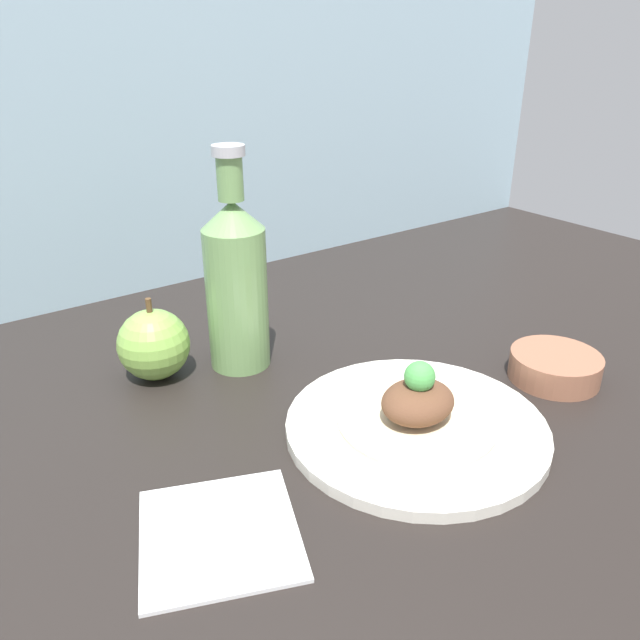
# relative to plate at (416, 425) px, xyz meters

# --- Properties ---
(ground_plane) EXTENTS (1.80, 1.10, 0.04)m
(ground_plane) POSITION_rel_plate_xyz_m (-0.05, 0.04, -0.03)
(ground_plane) COLOR black
(wall_backsplash) EXTENTS (1.80, 0.03, 0.80)m
(wall_backsplash) POSITION_rel_plate_xyz_m (-0.05, 0.57, 0.39)
(wall_backsplash) COLOR #9EBCCC
(wall_backsplash) RESTS_ON ground_plane
(plate) EXTENTS (0.28, 0.28, 0.02)m
(plate) POSITION_rel_plate_xyz_m (0.00, 0.00, 0.00)
(plate) COLOR silver
(plate) RESTS_ON ground_plane
(plated_food) EXTENTS (0.17, 0.17, 0.07)m
(plated_food) POSITION_rel_plate_xyz_m (-0.00, 0.00, 0.03)
(plated_food) COLOR beige
(plated_food) RESTS_ON plate
(cider_bottle) EXTENTS (0.08, 0.08, 0.28)m
(cider_bottle) POSITION_rel_plate_xyz_m (-0.08, 0.25, 0.11)
(cider_bottle) COLOR #729E5B
(cider_bottle) RESTS_ON ground_plane
(apple) EXTENTS (0.09, 0.09, 0.10)m
(apple) POSITION_rel_plate_xyz_m (-0.18, 0.28, 0.04)
(apple) COLOR #84B74C
(apple) RESTS_ON ground_plane
(napkin) EXTENTS (0.17, 0.18, 0.01)m
(napkin) POSITION_rel_plate_xyz_m (-0.24, -0.01, -0.00)
(napkin) COLOR white
(napkin) RESTS_ON ground_plane
(dipping_bowl) EXTENTS (0.11, 0.11, 0.03)m
(dipping_bowl) POSITION_rel_plate_xyz_m (0.22, -0.02, 0.01)
(dipping_bowl) COLOR #996047
(dipping_bowl) RESTS_ON ground_plane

